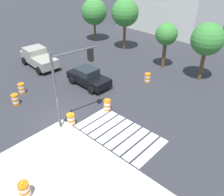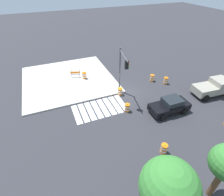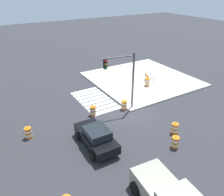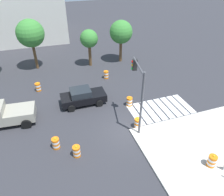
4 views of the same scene
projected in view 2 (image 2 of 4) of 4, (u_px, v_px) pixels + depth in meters
ground_plane at (125, 92)px, 21.99m from camera, size 120.00×120.00×0.00m
sidewalk_corner at (68, 79)px, 24.59m from camera, size 12.00×12.00×0.15m
crosswalk_stripes at (100, 108)px, 19.42m from camera, size 5.85×3.20×0.02m
sports_car at (170, 106)px, 18.55m from camera, size 4.33×2.20×1.63m
pickup_truck at (215, 87)px, 21.22m from camera, size 5.30×2.71×1.92m
traffic_barrel_near_corner at (127, 108)px, 18.83m from camera, size 0.56×0.56×1.02m
traffic_barrel_crosswalk_end at (152, 78)px, 24.03m from camera, size 0.56×0.56×1.02m
traffic_barrel_median_near at (164, 149)px, 14.50m from camera, size 0.56×0.56×1.02m
traffic_barrel_median_far at (120, 91)px, 21.35m from camera, size 0.56×0.56×1.02m
traffic_barrel_lane_center at (166, 80)px, 23.48m from camera, size 0.56×0.56×1.02m
traffic_barrel_on_sidewalk at (84, 75)px, 24.32m from camera, size 0.56×0.56×1.02m
construction_barricade at (75, 73)px, 24.62m from camera, size 1.42×1.14×1.00m
traffic_light_pole at (122, 67)px, 19.05m from camera, size 0.82×3.24×5.50m
street_tree_streetside_far at (169, 187)px, 8.43m from camera, size 2.93×2.93×5.46m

